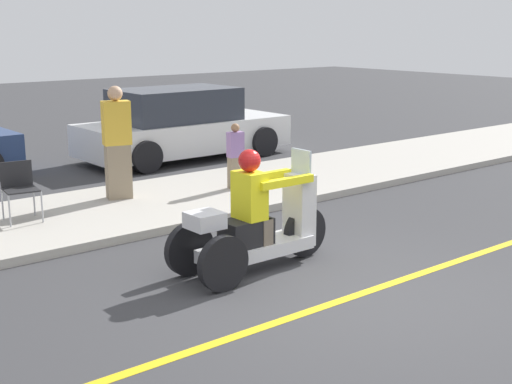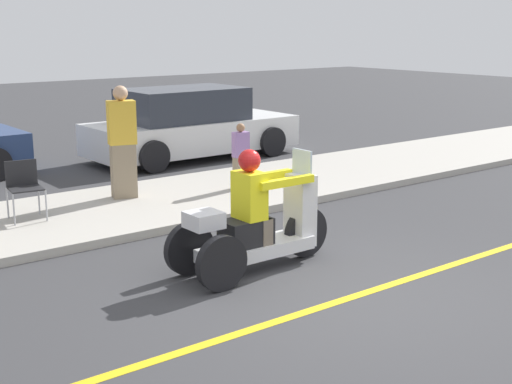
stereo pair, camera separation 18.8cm
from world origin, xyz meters
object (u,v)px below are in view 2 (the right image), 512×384
at_px(parked_car_lot_far, 190,125).
at_px(spectator_far_back, 241,157).
at_px(motorcycle_trike, 256,227).
at_px(folding_chair_curbside, 24,183).
at_px(spectator_end_of_line, 122,144).

bearing_deg(parked_car_lot_far, spectator_far_back, -108.83).
bearing_deg(parked_car_lot_far, motorcycle_trike, -116.53).
bearing_deg(folding_chair_curbside, spectator_end_of_line, 8.69).
bearing_deg(motorcycle_trike, spectator_end_of_line, 86.46).
height_order(motorcycle_trike, spectator_end_of_line, spectator_end_of_line).
relative_size(motorcycle_trike, spectator_far_back, 1.93).
relative_size(folding_chair_curbside, parked_car_lot_far, 0.18).
relative_size(spectator_far_back, folding_chair_curbside, 1.34).
distance_m(spectator_far_back, folding_chair_curbside, 3.58).
distance_m(motorcycle_trike, spectator_far_back, 3.76).
relative_size(spectator_far_back, parked_car_lot_far, 0.24).
relative_size(motorcycle_trike, spectator_end_of_line, 1.20).
bearing_deg(folding_chair_curbside, motorcycle_trike, -67.03).
height_order(motorcycle_trike, folding_chair_curbside, motorcycle_trike).
distance_m(folding_chair_curbside, parked_car_lot_far, 5.62).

